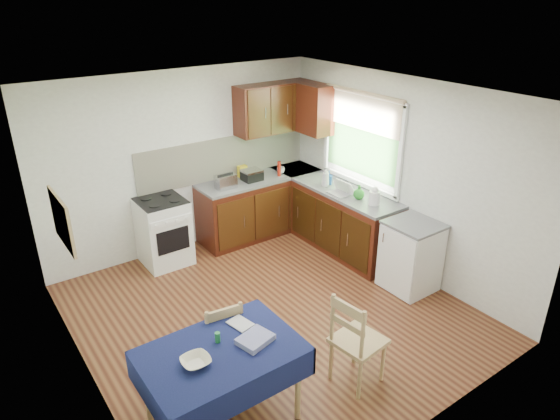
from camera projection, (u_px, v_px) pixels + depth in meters
floor at (271, 312)px, 5.78m from camera, size 4.20×4.20×0.00m
ceiling at (269, 95)px, 4.75m from camera, size 4.00×4.20×0.02m
wall_back at (183, 162)px, 6.82m from camera, size 4.00×0.02×2.50m
wall_front at (430, 310)px, 3.70m from camera, size 4.00×0.02×2.50m
wall_left at (75, 272)px, 4.20m from camera, size 0.02×4.20×2.50m
wall_right at (400, 176)px, 6.32m from camera, size 0.02×4.20×2.50m
base_cabinets at (299, 214)px, 7.25m from camera, size 1.90×2.30×0.86m
worktop_back at (260, 178)px, 7.31m from camera, size 1.90×0.60×0.04m
worktop_right at (346, 193)px, 6.80m from camera, size 0.60×1.70×0.04m
worktop_corner at (295, 170)px, 7.65m from camera, size 0.60×0.60×0.04m
splashback at (225, 157)px, 7.18m from camera, size 2.70×0.02×0.60m
upper_cabinets at (286, 108)px, 7.16m from camera, size 1.20×0.85×0.70m
stove at (164, 231)px, 6.66m from camera, size 0.60×0.61×0.92m
window at (362, 134)px, 6.66m from camera, size 0.04×1.48×1.26m
fridge at (411, 256)px, 6.09m from camera, size 0.58×0.60×0.89m
corkboard at (62, 221)px, 4.30m from camera, size 0.04×0.62×0.47m
dining_table at (221, 360)px, 4.06m from camera, size 1.28×0.86×0.77m
chair_far at (221, 338)px, 4.63m from camera, size 0.44×0.44×0.89m
chair_near at (355, 338)px, 4.55m from camera, size 0.48×0.48×0.96m
toaster at (226, 182)px, 6.85m from camera, size 0.28×0.17×0.21m
sandwich_press at (252, 175)px, 7.15m from camera, size 0.27×0.23×0.16m
sauce_bottle at (279, 169)px, 7.29m from camera, size 0.05×0.05×0.22m
yellow_packet at (242, 171)px, 7.27m from camera, size 0.15×0.12×0.17m
dish_rack at (343, 191)px, 6.72m from camera, size 0.37×0.28×0.18m
kettle at (374, 197)px, 6.34m from camera, size 0.14×0.14×0.24m
cup at (281, 170)px, 7.43m from camera, size 0.15×0.15×0.09m
soap_bottle_a at (326, 177)px, 6.91m from camera, size 0.15×0.15×0.27m
soap_bottle_b at (329, 178)px, 7.00m from camera, size 0.12×0.12×0.19m
soap_bottle_c at (359, 192)px, 6.51m from camera, size 0.19×0.19×0.19m
plate_bowl at (196, 362)px, 3.85m from camera, size 0.23×0.23×0.06m
book at (234, 328)px, 4.26m from camera, size 0.19×0.24×0.02m
spice_jar at (218, 337)px, 4.09m from camera, size 0.04×0.04×0.09m
tea_towel at (255, 339)px, 4.10m from camera, size 0.32×0.28×0.05m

